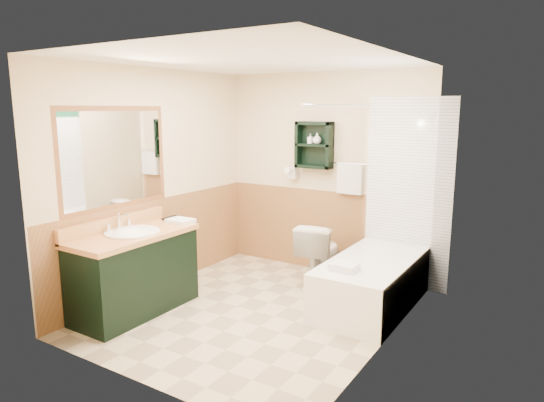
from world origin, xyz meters
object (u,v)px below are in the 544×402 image
(wall_shelf, at_px, (314,145))
(hair_dryer, at_px, (293,172))
(vanity, at_px, (135,273))
(vanity_book, at_px, (167,209))
(soap_bottle_a, at_px, (310,141))
(bathtub, at_px, (372,283))
(soap_bottle_b, at_px, (317,140))
(toilet, at_px, (319,253))

(wall_shelf, bearing_deg, hair_dryer, 175.24)
(vanity, height_order, vanity_book, vanity_book)
(hair_dryer, height_order, vanity, hair_dryer)
(vanity, bearing_deg, soap_bottle_a, 67.29)
(vanity, bearing_deg, bathtub, 35.05)
(soap_bottle_b, bearing_deg, vanity, -114.81)
(vanity, distance_m, toilet, 2.04)
(wall_shelf, height_order, bathtub, wall_shelf)
(wall_shelf, xyz_separation_m, vanity, (-0.89, -2.03, -1.15))
(vanity, distance_m, vanity_book, 0.84)
(soap_bottle_a, bearing_deg, vanity_book, -126.26)
(vanity, bearing_deg, toilet, 55.01)
(vanity, xyz_separation_m, vanity_book, (-0.17, 0.65, 0.51))
(toilet, height_order, vanity_book, vanity_book)
(toilet, distance_m, vanity_book, 1.77)
(bathtub, bearing_deg, hair_dryer, 151.84)
(vanity_book, bearing_deg, bathtub, 15.98)
(toilet, bearing_deg, hair_dryer, -42.65)
(toilet, bearing_deg, vanity_book, 28.60)
(soap_bottle_a, bearing_deg, soap_bottle_b, 0.00)
(wall_shelf, bearing_deg, vanity_book, -127.41)
(hair_dryer, distance_m, soap_bottle_b, 0.54)
(vanity_book, height_order, soap_bottle_b, soap_bottle_b)
(vanity, bearing_deg, wall_shelf, 66.22)
(vanity, relative_size, soap_bottle_b, 9.74)
(vanity_book, xyz_separation_m, soap_bottle_b, (1.10, 1.38, 0.71))
(toilet, bearing_deg, vanity, 46.05)
(bathtub, xyz_separation_m, soap_bottle_a, (-1.07, 0.68, 1.34))
(wall_shelf, distance_m, bathtub, 1.79)
(wall_shelf, height_order, hair_dryer, wall_shelf)
(hair_dryer, xyz_separation_m, soap_bottle_b, (0.34, -0.03, 0.42))
(vanity_book, bearing_deg, wall_shelf, 49.97)
(wall_shelf, relative_size, bathtub, 0.37)
(hair_dryer, xyz_separation_m, bathtub, (1.33, -0.71, -0.95))
(hair_dryer, distance_m, toilet, 1.09)
(bathtub, relative_size, vanity_book, 7.12)
(hair_dryer, xyz_separation_m, vanity_book, (-0.76, -1.41, -0.29))
(vanity_book, relative_size, soap_bottle_a, 1.80)
(vanity_book, bearing_deg, soap_bottle_a, 51.11)
(vanity, height_order, soap_bottle_a, soap_bottle_a)
(vanity, height_order, soap_bottle_b, soap_bottle_b)
(bathtub, xyz_separation_m, soap_bottle_b, (-0.98, 0.68, 1.37))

